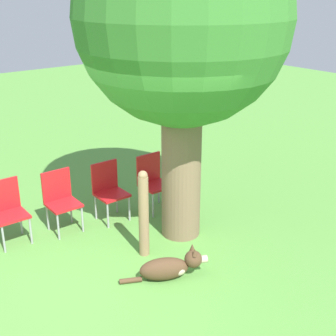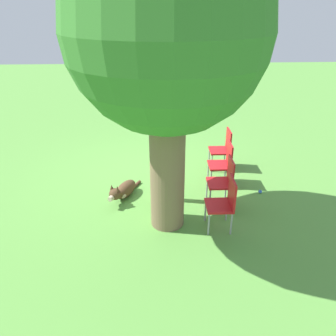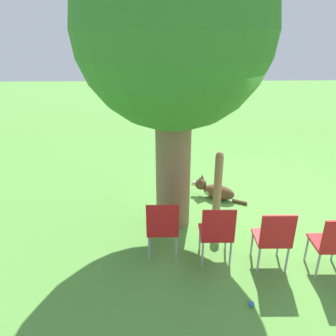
% 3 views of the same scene
% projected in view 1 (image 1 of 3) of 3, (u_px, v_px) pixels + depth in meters
% --- Properties ---
extents(ground_plane, '(30.00, 30.00, 0.00)m').
position_uv_depth(ground_plane, '(104.00, 277.00, 5.79)').
color(ground_plane, '#56933D').
extents(oak_tree, '(2.74, 2.74, 4.39)m').
position_uv_depth(oak_tree, '(183.00, 22.00, 5.76)').
color(oak_tree, '#7A6047').
rests_on(oak_tree, ground_plane).
extents(dog, '(0.59, 1.01, 0.42)m').
position_uv_depth(dog, '(171.00, 267.00, 5.72)').
color(dog, '#513823').
rests_on(dog, ground_plane).
extents(fence_post, '(0.14, 0.14, 1.21)m').
position_uv_depth(fence_post, '(144.00, 213.00, 6.08)').
color(fence_post, '#937551').
rests_on(fence_post, ground_plane).
extents(red_chair_0, '(0.43, 0.45, 0.90)m').
position_uv_depth(red_chair_0, '(8.00, 208.00, 6.45)').
color(red_chair_0, red).
rests_on(red_chair_0, ground_plane).
extents(red_chair_1, '(0.43, 0.45, 0.90)m').
position_uv_depth(red_chair_1, '(61.00, 197.00, 6.77)').
color(red_chair_1, red).
rests_on(red_chair_1, ground_plane).
extents(red_chair_2, '(0.43, 0.45, 0.90)m').
position_uv_depth(red_chair_2, '(109.00, 188.00, 7.10)').
color(red_chair_2, red).
rests_on(red_chair_2, ground_plane).
extents(red_chair_3, '(0.43, 0.45, 0.90)m').
position_uv_depth(red_chair_3, '(153.00, 179.00, 7.42)').
color(red_chair_3, red).
rests_on(red_chair_3, ground_plane).
extents(tennis_ball, '(0.07, 0.07, 0.07)m').
position_uv_depth(tennis_ball, '(68.00, 203.00, 7.68)').
color(tennis_ball, blue).
rests_on(tennis_ball, ground_plane).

